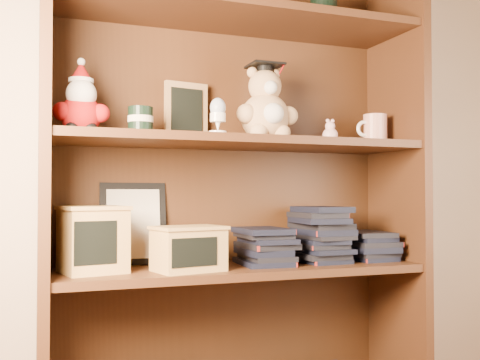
# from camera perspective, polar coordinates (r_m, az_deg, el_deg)

# --- Properties ---
(bookcase) EXTENTS (1.20, 0.35, 1.60)m
(bookcase) POSITION_cam_1_polar(r_m,az_deg,el_deg) (1.82, -0.62, -1.34)
(bookcase) COLOR #452613
(bookcase) RESTS_ON ground
(shelf_lower) EXTENTS (1.14, 0.33, 0.02)m
(shelf_lower) POSITION_cam_1_polar(r_m,az_deg,el_deg) (1.78, -0.00, -9.11)
(shelf_lower) COLOR #452613
(shelf_lower) RESTS_ON ground
(shelf_upper) EXTENTS (1.14, 0.33, 0.02)m
(shelf_upper) POSITION_cam_1_polar(r_m,az_deg,el_deg) (1.78, -0.00, 3.79)
(shelf_upper) COLOR #452613
(shelf_upper) RESTS_ON ground
(santa_plush) EXTENTS (0.16, 0.11, 0.22)m
(santa_plush) POSITION_cam_1_polar(r_m,az_deg,el_deg) (1.68, -15.84, 7.39)
(santa_plush) COLOR #A50F0F
(santa_plush) RESTS_ON shelf_upper
(teachers_tin) EXTENTS (0.08, 0.08, 0.08)m
(teachers_tin) POSITION_cam_1_polar(r_m,az_deg,el_deg) (1.70, -10.07, 5.94)
(teachers_tin) COLOR black
(teachers_tin) RESTS_ON shelf_upper
(chalkboard_plaque) EXTENTS (0.15, 0.09, 0.19)m
(chalkboard_plaque) POSITION_cam_1_polar(r_m,az_deg,el_deg) (1.85, -5.50, 6.83)
(chalkboard_plaque) COLOR #9E7547
(chalkboard_plaque) RESTS_ON shelf_upper
(egg_cup) EXTENTS (0.05, 0.05, 0.11)m
(egg_cup) POSITION_cam_1_polar(r_m,az_deg,el_deg) (1.68, -2.26, 6.60)
(egg_cup) COLOR white
(egg_cup) RESTS_ON shelf_upper
(grad_teddy_bear) EXTENTS (0.21, 0.18, 0.25)m
(grad_teddy_bear) POSITION_cam_1_polar(r_m,az_deg,el_deg) (1.81, 2.64, 7.13)
(grad_teddy_bear) COLOR tan
(grad_teddy_bear) RESTS_ON shelf_upper
(pink_figurine) EXTENTS (0.05, 0.05, 0.08)m
(pink_figurine) POSITION_cam_1_polar(r_m,az_deg,el_deg) (1.92, 9.14, 4.72)
(pink_figurine) COLOR beige
(pink_figurine) RESTS_ON shelf_upper
(teacher_mug) EXTENTS (0.11, 0.08, 0.10)m
(teacher_mug) POSITION_cam_1_polar(r_m,az_deg,el_deg) (2.01, 13.51, 5.04)
(teacher_mug) COLOR silver
(teacher_mug) RESTS_ON shelf_upper
(certificate_frame) EXTENTS (0.21, 0.05, 0.26)m
(certificate_frame) POSITION_cam_1_polar(r_m,az_deg,el_deg) (1.83, -10.79, -4.38)
(certificate_frame) COLOR black
(certificate_frame) RESTS_ON shelf_lower
(treats_box) EXTENTS (0.21, 0.21, 0.19)m
(treats_box) POSITION_cam_1_polar(r_m,az_deg,el_deg) (1.67, -14.73, -5.80)
(treats_box) COLOR tan
(treats_box) RESTS_ON shelf_lower
(pencils_box) EXTENTS (0.23, 0.18, 0.13)m
(pencils_box) POSITION_cam_1_polar(r_m,az_deg,el_deg) (1.66, -5.25, -6.91)
(pencils_box) COLOR tan
(pencils_box) RESTS_ON shelf_lower
(book_stack_left) EXTENTS (0.14, 0.20, 0.11)m
(book_stack_left) POSITION_cam_1_polar(r_m,az_deg,el_deg) (1.81, 2.54, -6.82)
(book_stack_left) COLOR black
(book_stack_left) RESTS_ON shelf_lower
(book_stack_mid) EXTENTS (0.14, 0.20, 0.18)m
(book_stack_mid) POSITION_cam_1_polar(r_m,az_deg,el_deg) (1.89, 8.20, -5.60)
(book_stack_mid) COLOR black
(book_stack_mid) RESTS_ON shelf_lower
(book_stack_right) EXTENTS (0.14, 0.20, 0.10)m
(book_stack_right) POSITION_cam_1_polar(r_m,az_deg,el_deg) (1.99, 12.91, -6.53)
(book_stack_right) COLOR black
(book_stack_right) RESTS_ON shelf_lower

